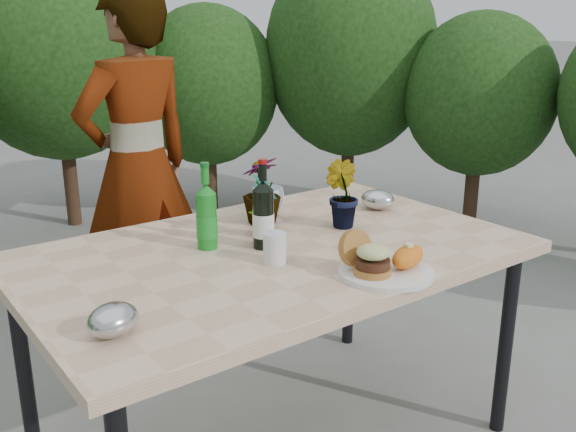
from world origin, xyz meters
TOP-DOWN VIEW (x-y plane):
  - patio_table at (0.00, 0.00)m, footprint 1.60×1.00m
  - shrub_hedge at (-0.08, 1.76)m, footprint 6.84×5.06m
  - dinner_plate at (0.14, -0.38)m, footprint 0.28×0.28m
  - burger_stack at (0.08, -0.36)m, footprint 0.11×0.16m
  - sweet_potato at (0.20, -0.40)m, footprint 0.17×0.12m
  - grilled_veg at (0.15, -0.29)m, footprint 0.08×0.05m
  - wine_bottle at (-0.02, 0.03)m, footprint 0.07×0.07m
  - sparkling_water at (-0.17, 0.13)m, footprint 0.07×0.07m
  - plastic_cup at (-0.07, -0.11)m, footprint 0.07×0.07m
  - seedling_left at (0.04, 0.11)m, footprint 0.14×0.13m
  - seedling_mid at (0.33, 0.05)m, footprint 0.12×0.14m
  - seedling_right at (0.12, 0.25)m, footprint 0.16×0.16m
  - blue_bowl at (0.21, 0.34)m, footprint 0.16×0.16m
  - foil_packet_left at (-0.65, -0.26)m, footprint 0.16×0.15m
  - foil_packet_right at (0.59, 0.12)m, footprint 0.16×0.17m
  - person at (0.02, 1.09)m, footprint 0.65×0.49m

SIDE VIEW (x-z plane):
  - patio_table at x=0.00m, z-range 0.32..1.07m
  - dinner_plate at x=0.14m, z-range 0.75..0.76m
  - grilled_veg at x=0.15m, z-range 0.76..0.79m
  - foil_packet_left at x=-0.65m, z-range 0.75..0.83m
  - foil_packet_right at x=0.59m, z-range 0.75..0.83m
  - sweet_potato at x=0.20m, z-range 0.77..0.83m
  - plastic_cup at x=-0.07m, z-range 0.75..0.84m
  - blue_bowl at x=0.21m, z-range 0.75..0.85m
  - burger_stack at x=0.08m, z-range 0.75..0.87m
  - person at x=0.02m, z-range 0.00..1.64m
  - sparkling_water at x=-0.17m, z-range 0.71..1.00m
  - wine_bottle at x=-0.02m, z-range 0.71..1.01m
  - seedling_left at x=0.04m, z-range 0.75..0.97m
  - seedling_mid at x=0.33m, z-range 0.75..0.99m
  - seedling_right at x=0.12m, z-range 0.75..1.00m
  - shrub_hedge at x=-0.08m, z-range 0.11..2.13m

